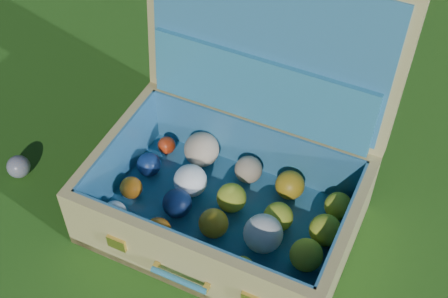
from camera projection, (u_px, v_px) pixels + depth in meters
ground at (268, 189)px, 1.74m from camera, size 60.00×60.00×0.00m
stray_ball at (18, 167)px, 1.75m from camera, size 0.07×0.07×0.07m
suitcase at (240, 157)px, 1.58m from camera, size 0.82×0.76×0.64m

